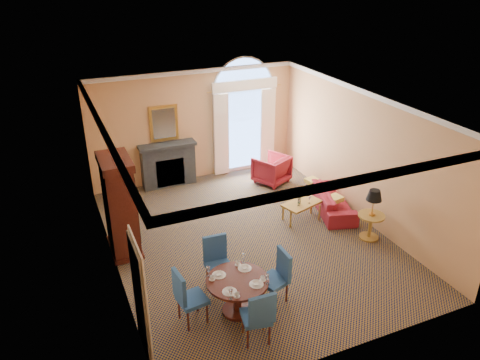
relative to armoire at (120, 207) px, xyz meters
name	(u,v)px	position (x,y,z in m)	size (l,w,h in m)	color
ground	(248,239)	(2.72, -0.71, -1.07)	(7.50, 7.50, 0.00)	#111735
room_envelope	(236,128)	(2.69, -0.04, 1.44)	(6.04, 7.52, 3.45)	tan
armoire	(120,207)	(0.00, 0.00, 0.00)	(0.64, 1.13, 2.22)	#3A140D
dining_table	(237,288)	(1.52, -2.88, -0.53)	(1.14, 1.14, 0.92)	#3A140D
dining_chair_north	(217,258)	(1.48, -1.97, -0.46)	(0.51, 0.52, 1.07)	navy
dining_chair_south	(259,315)	(1.54, -3.74, -0.46)	(0.56, 0.56, 1.07)	navy
dining_chair_east	(278,274)	(2.34, -2.88, -0.46)	(0.61, 0.61, 1.07)	navy
dining_chair_west	(186,294)	(0.59, -2.77, -0.46)	(0.55, 0.54, 1.07)	navy
sofa	(333,200)	(5.27, -0.30, -0.78)	(1.95, 0.76, 0.57)	maroon
armchair	(271,169)	(4.58, 1.83, -0.66)	(0.87, 0.89, 0.81)	maroon
coffee_table	(302,204)	(4.28, -0.43, -0.62)	(1.08, 0.80, 0.84)	olive
side_table	(372,209)	(5.32, -1.77, -0.30)	(0.61, 0.61, 1.22)	olive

